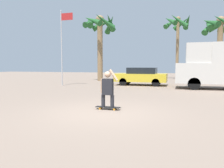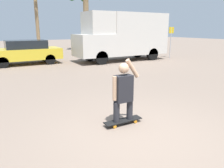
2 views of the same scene
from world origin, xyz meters
name	(u,v)px [view 2 (image 2 of 2)]	position (x,y,z in m)	size (l,w,h in m)	color
ground_plane	(138,133)	(0.00, 0.00, 0.00)	(80.00, 80.00, 0.00)	gray
skateboard	(123,121)	(-0.03, 0.53, 0.08)	(0.90, 0.23, 0.09)	black
person_skateboarder	(123,90)	(-0.03, 0.53, 0.81)	(0.66, 0.22, 1.38)	#28282D
camper_van	(124,35)	(5.49, 9.20, 1.68)	(6.31, 2.01, 3.10)	black
parked_car_yellow	(25,52)	(-0.54, 10.71, 0.75)	(4.14, 1.84, 1.43)	black
street_sign	(171,38)	(9.18, 8.61, 1.43)	(0.44, 0.06, 2.21)	#B7B7BC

